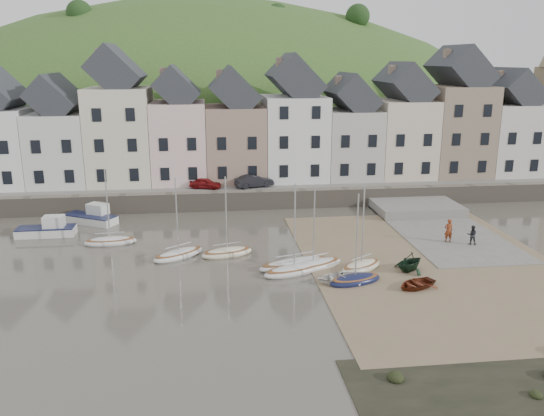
{
  "coord_description": "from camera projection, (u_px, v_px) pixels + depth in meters",
  "views": [
    {
      "loc": [
        -4.96,
        -35.65,
        14.37
      ],
      "look_at": [
        0.0,
        6.0,
        3.0
      ],
      "focal_mm": 36.43,
      "sensor_mm": 36.0,
      "label": 1
    }
  ],
  "objects": [
    {
      "name": "rowboat_white",
      "position": [
        339.0,
        277.0,
        36.49
      ],
      "size": [
        3.37,
        2.57,
        0.65
      ],
      "primitive_type": "imported",
      "rotation": [
        0.0,
        0.0,
        -1.47
      ],
      "color": "silver",
      "rests_on": "beach"
    },
    {
      "name": "sailboat_2",
      "position": [
        227.0,
        252.0,
        41.56
      ],
      "size": [
        4.22,
        2.54,
        6.32
      ],
      "color": "beige",
      "rests_on": "ground"
    },
    {
      "name": "sailboat_5",
      "position": [
        355.0,
        279.0,
        36.45
      ],
      "size": [
        4.03,
        2.52,
        6.32
      ],
      "color": "#13183B",
      "rests_on": "ground"
    },
    {
      "name": "quay_land",
      "position": [
        247.0,
        171.0,
        68.96
      ],
      "size": [
        90.0,
        30.0,
        1.5
      ],
      "primitive_type": "cube",
      "color": "#385823",
      "rests_on": "ground"
    },
    {
      "name": "rowboat_green",
      "position": [
        410.0,
        262.0,
        38.33
      ],
      "size": [
        3.34,
        3.23,
        1.34
      ],
      "primitive_type": "imported",
      "rotation": [
        0.0,
        0.0,
        -1.0
      ],
      "color": "black",
      "rests_on": "beach"
    },
    {
      "name": "car_right",
      "position": [
        254.0,
        181.0,
        56.56
      ],
      "size": [
        4.19,
        2.52,
        1.31
      ],
      "primitive_type": "imported",
      "rotation": [
        0.0,
        0.0,
        1.88
      ],
      "color": "black",
      "rests_on": "quay_street"
    },
    {
      "name": "quay_street",
      "position": [
        256.0,
        185.0,
        57.73
      ],
      "size": [
        70.0,
        7.0,
        0.1
      ],
      "primitive_type": "cube",
      "color": "slate",
      "rests_on": "quay_land"
    },
    {
      "name": "sailboat_7",
      "position": [
        361.0,
        266.0,
        38.8
      ],
      "size": [
        3.84,
        3.21,
        6.32
      ],
      "color": "beige",
      "rests_on": "ground"
    },
    {
      "name": "sailboat_3",
      "position": [
        294.0,
        270.0,
        38.15
      ],
      "size": [
        4.91,
        3.09,
        6.32
      ],
      "color": "silver",
      "rests_on": "ground"
    },
    {
      "name": "sailboat_6",
      "position": [
        313.0,
        265.0,
        39.0
      ],
      "size": [
        5.0,
        3.29,
        6.32
      ],
      "color": "silver",
      "rests_on": "ground"
    },
    {
      "name": "hillside",
      "position": [
        210.0,
        243.0,
        100.13
      ],
      "size": [
        134.4,
        84.0,
        84.0
      ],
      "color": "#385823",
      "rests_on": "ground"
    },
    {
      "name": "slipway",
      "position": [
        441.0,
        229.0,
        47.86
      ],
      "size": [
        8.0,
        18.0,
        0.12
      ],
      "primitive_type": "cube",
      "color": "slate",
      "rests_on": "ground"
    },
    {
      "name": "sailboat_1",
      "position": [
        179.0,
        254.0,
        41.19
      ],
      "size": [
        4.32,
        3.69,
        6.32
      ],
      "color": "silver",
      "rests_on": "ground"
    },
    {
      "name": "beach",
      "position": [
        433.0,
        265.0,
        39.74
      ],
      "size": [
        18.0,
        26.0,
        0.06
      ],
      "primitive_type": "cube",
      "color": "#766448",
      "rests_on": "ground"
    },
    {
      "name": "rowboat_red",
      "position": [
        416.0,
        284.0,
        35.56
      ],
      "size": [
        3.34,
        2.94,
        0.58
      ],
      "primitive_type": "imported",
      "rotation": [
        0.0,
        0.0,
        -1.15
      ],
      "color": "maroon",
      "rests_on": "beach"
    },
    {
      "name": "townhouse_terrace",
      "position": [
        268.0,
        126.0,
        59.78
      ],
      "size": [
        61.05,
        8.0,
        13.93
      ],
      "color": "white",
      "rests_on": "quay_land"
    },
    {
      "name": "ground",
      "position": [
        282.0,
        272.0,
        38.49
      ],
      "size": [
        160.0,
        160.0,
        0.0
      ],
      "primitive_type": "plane",
      "color": "#474138",
      "rests_on": "ground"
    },
    {
      "name": "seawall",
      "position": [
        259.0,
        200.0,
        54.55
      ],
      "size": [
        70.0,
        1.2,
        1.8
      ],
      "primitive_type": "cube",
      "color": "slate",
      "rests_on": "ground"
    },
    {
      "name": "car_left",
      "position": [
        205.0,
        183.0,
        56.02
      ],
      "size": [
        3.43,
        2.22,
        1.09
      ],
      "primitive_type": "imported",
      "rotation": [
        0.0,
        0.0,
        1.25
      ],
      "color": "maroon",
      "rests_on": "quay_street"
    },
    {
      "name": "sailboat_4",
      "position": [
        294.0,
        264.0,
        39.29
      ],
      "size": [
        5.67,
        3.03,
        6.32
      ],
      "color": "silver",
      "rests_on": "ground"
    },
    {
      "name": "person_red",
      "position": [
        448.0,
        230.0,
        44.18
      ],
      "size": [
        0.71,
        0.49,
        1.9
      ],
      "primitive_type": "imported",
      "rotation": [
        0.0,
        0.0,
        3.1
      ],
      "color": "maroon",
      "rests_on": "slipway"
    },
    {
      "name": "sailboat_0",
      "position": [
        110.0,
        241.0,
        44.13
      ],
      "size": [
        4.25,
        1.89,
        6.32
      ],
      "color": "silver",
      "rests_on": "ground"
    },
    {
      "name": "motorboat_2",
      "position": [
        92.0,
        217.0,
        49.83
      ],
      "size": [
        5.2,
        3.97,
        1.7
      ],
      "color": "silver",
      "rests_on": "ground"
    },
    {
      "name": "motorboat_0",
      "position": [
        48.0,
        229.0,
        46.2
      ],
      "size": [
        4.75,
        1.81,
        1.7
      ],
      "color": "silver",
      "rests_on": "ground"
    },
    {
      "name": "person_dark",
      "position": [
        472.0,
        235.0,
        43.63
      ],
      "size": [
        0.91,
        0.81,
        1.56
      ],
      "primitive_type": "imported",
      "rotation": [
        0.0,
        0.0,
        2.79
      ],
      "color": "#222328",
      "rests_on": "slipway"
    }
  ]
}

